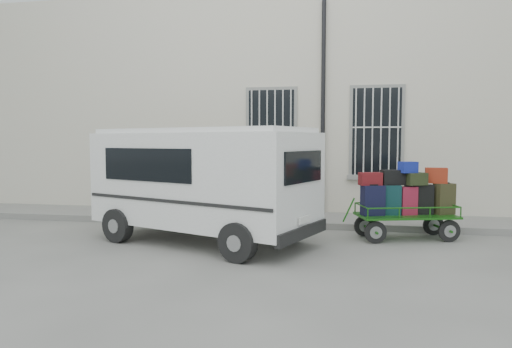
{
  "coord_description": "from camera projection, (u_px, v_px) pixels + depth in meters",
  "views": [
    {
      "loc": [
        1.36,
        -8.99,
        2.02
      ],
      "look_at": [
        -0.45,
        1.0,
        1.28
      ],
      "focal_mm": 32.0,
      "sensor_mm": 36.0,
      "label": 1
    }
  ],
  "objects": [
    {
      "name": "ground",
      "position": [
        269.0,
        241.0,
        9.21
      ],
      "size": [
        80.0,
        80.0,
        0.0
      ],
      "primitive_type": "plane",
      "color": "slate",
      "rests_on": "ground"
    },
    {
      "name": "building",
      "position": [
        296.0,
        110.0,
        14.39
      ],
      "size": [
        24.0,
        5.15,
        6.0
      ],
      "color": "beige",
      "rests_on": "ground"
    },
    {
      "name": "sidewalk",
      "position": [
        282.0,
        219.0,
        11.36
      ],
      "size": [
        24.0,
        1.7,
        0.15
      ],
      "primitive_type": "cube",
      "color": "gray",
      "rests_on": "ground"
    },
    {
      "name": "luggage_cart",
      "position": [
        406.0,
        199.0,
        9.32
      ],
      "size": [
        2.35,
        1.37,
        1.59
      ],
      "rotation": [
        0.0,
        0.0,
        0.27
      ],
      "color": "black",
      "rests_on": "ground"
    },
    {
      "name": "van",
      "position": [
        203.0,
        178.0,
        9.02
      ],
      "size": [
        4.82,
        3.36,
        2.26
      ],
      "rotation": [
        0.0,
        0.0,
        -0.37
      ],
      "color": "white",
      "rests_on": "ground"
    }
  ]
}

